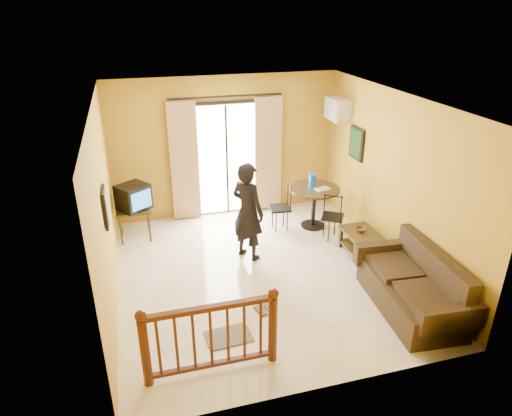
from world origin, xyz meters
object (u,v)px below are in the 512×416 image
object	(u,v)px
dining_table	(314,196)
coffee_table	(364,242)
standing_person	(248,212)
television	(133,197)
sofa	(414,288)

from	to	relation	value
dining_table	coffee_table	bearing A→B (deg)	-74.28
standing_person	dining_table	bearing A→B (deg)	-99.28
dining_table	television	bearing A→B (deg)	172.92
television	sofa	distance (m)	4.97
dining_table	coffee_table	distance (m)	1.44
coffee_table	sofa	distance (m)	1.49
coffee_table	standing_person	size ratio (longest dim) A/B	0.57
television	coffee_table	bearing A→B (deg)	-59.97
dining_table	sofa	xyz separation A→B (m)	(0.39, -2.83, -0.30)
dining_table	coffee_table	xyz separation A→B (m)	(0.38, -1.35, -0.35)
dining_table	coffee_table	world-z (taller)	dining_table
coffee_table	dining_table	bearing A→B (deg)	105.72
dining_table	sofa	world-z (taller)	sofa
television	coffee_table	xyz separation A→B (m)	(3.72, -1.76, -0.55)
coffee_table	standing_person	xyz separation A→B (m)	(-1.90, 0.56, 0.57)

